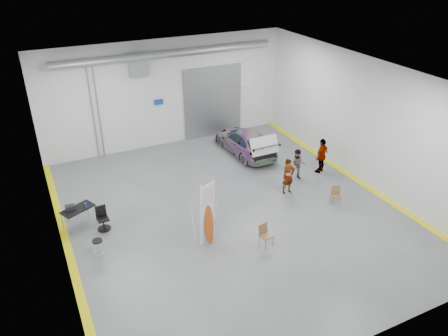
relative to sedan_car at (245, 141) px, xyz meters
name	(u,v)px	position (x,y,z in m)	size (l,w,h in m)	color
ground	(230,210)	(-3.36, -4.92, -0.67)	(16.00, 16.00, 0.00)	#595B60
room_shell	(213,106)	(-3.12, -2.71, 3.41)	(14.02, 16.18, 6.01)	silver
sedan_car	(245,141)	(0.00, 0.00, 0.00)	(1.88, 4.61, 1.34)	silver
person_a	(288,176)	(-0.26, -4.69, 0.19)	(0.63, 0.41, 1.72)	brown
person_b	(298,164)	(0.90, -3.77, 0.12)	(0.77, 0.59, 1.58)	#557F9C
person_c	(322,156)	(2.39, -3.70, 0.26)	(1.07, 0.44, 1.85)	brown
surfboard_display	(206,219)	(-5.23, -6.62, 0.47)	(0.74, 0.44, 2.80)	white
folding_chair_near	(266,240)	(-3.23, -7.74, -0.38)	(0.52, 0.54, 0.93)	brown
folding_chair_far	(336,199)	(1.12, -6.53, -0.40)	(0.54, 0.58, 0.87)	brown
shop_stool	(99,249)	(-9.20, -5.62, -0.28)	(0.40, 0.40, 0.78)	black
work_table	(76,209)	(-9.57, -3.19, 0.16)	(1.48, 1.16, 1.08)	gray
office_chair	(103,219)	(-8.66, -3.85, -0.22)	(0.54, 0.54, 1.01)	black
trunk_lid	(264,144)	(0.00, -2.06, 0.69)	(1.56, 0.95, 0.04)	silver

